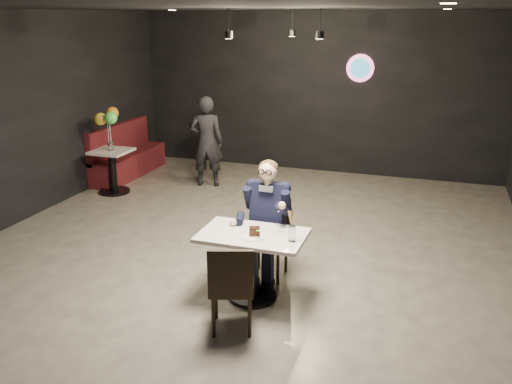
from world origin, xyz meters
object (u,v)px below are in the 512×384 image
(seated_man, at_px, (268,218))
(sundae_glass, at_px, (292,233))
(passerby, at_px, (207,142))
(side_table, at_px, (113,171))
(booth_bench, at_px, (128,150))
(chair_far, at_px, (268,239))
(chair_near, at_px, (232,285))
(main_table, at_px, (253,266))
(balloon_vase, at_px, (111,146))

(seated_man, bearing_deg, sundae_glass, -54.30)
(passerby, bearing_deg, side_table, 17.88)
(side_table, xyz_separation_m, passerby, (1.36, 0.90, 0.42))
(sundae_glass, relative_size, booth_bench, 0.08)
(sundae_glass, xyz_separation_m, side_table, (-3.89, 2.78, -0.45))
(chair_far, relative_size, sundae_glass, 5.66)
(seated_man, bearing_deg, side_table, 147.84)
(chair_near, bearing_deg, booth_bench, 112.39)
(seated_man, xyz_separation_m, booth_bench, (-3.75, 3.17, -0.23))
(seated_man, distance_m, side_table, 4.09)
(main_table, bearing_deg, chair_near, -90.00)
(main_table, xyz_separation_m, chair_near, (-0.00, -0.62, 0.09))
(main_table, bearing_deg, balloon_vase, 141.76)
(chair_far, bearing_deg, main_table, -90.00)
(sundae_glass, bearing_deg, chair_far, 125.70)
(booth_bench, bearing_deg, chair_far, -40.19)
(sundae_glass, bearing_deg, chair_near, -128.30)
(sundae_glass, distance_m, booth_bench, 5.66)
(main_table, distance_m, passerby, 4.20)
(chair_far, distance_m, chair_near, 1.17)
(side_table, distance_m, balloon_vase, 0.45)
(chair_far, distance_m, sundae_glass, 0.84)
(seated_man, distance_m, booth_bench, 4.92)
(main_table, distance_m, booth_bench, 5.29)
(side_table, bearing_deg, booth_bench, 106.70)
(sundae_glass, bearing_deg, side_table, 144.45)
(seated_man, relative_size, booth_bench, 0.73)
(chair_near, height_order, sundae_glass, chair_near)
(main_table, height_order, chair_near, chair_near)
(side_table, bearing_deg, chair_near, -44.01)
(seated_man, relative_size, side_table, 1.91)
(main_table, distance_m, balloon_vase, 4.42)
(main_table, distance_m, seated_man, 0.65)
(main_table, distance_m, chair_near, 0.62)
(chair_near, relative_size, passerby, 0.57)
(chair_far, xyz_separation_m, balloon_vase, (-3.45, 2.17, 0.36))
(sundae_glass, xyz_separation_m, passerby, (-2.53, 3.68, -0.03))
(seated_man, bearing_deg, main_table, -90.00)
(side_table, bearing_deg, passerby, 33.47)
(booth_bench, relative_size, balloon_vase, 13.17)
(seated_man, bearing_deg, booth_bench, 139.81)
(main_table, bearing_deg, sundae_glass, -7.81)
(side_table, bearing_deg, chair_far, -32.16)
(sundae_glass, bearing_deg, balloon_vase, 144.45)
(main_table, bearing_deg, seated_man, 90.00)
(chair_far, xyz_separation_m, sundae_glass, (0.44, -0.61, 0.37))
(sundae_glass, height_order, side_table, sundae_glass)
(booth_bench, bearing_deg, seated_man, -40.19)
(chair_near, bearing_deg, seated_man, 71.51)
(seated_man, distance_m, passerby, 3.72)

